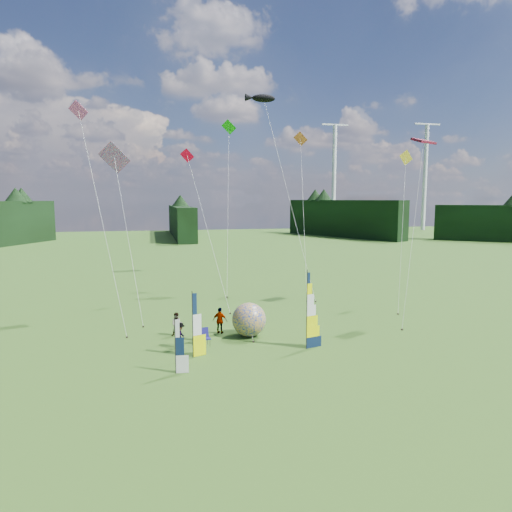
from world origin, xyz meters
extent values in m
plane|color=#395216|center=(0.00, 0.00, 0.00)|extent=(220.00, 220.00, 0.00)
sphere|color=#00208E|center=(-1.15, 5.41, 1.12)|extent=(2.31, 2.31, 2.24)
imported|color=#66594C|center=(-4.58, 5.32, 0.80)|extent=(0.68, 0.55, 1.60)
imported|color=#66594C|center=(-5.75, 6.54, 0.78)|extent=(0.80, 0.45, 1.57)
imported|color=#66594C|center=(-5.71, 4.07, 0.78)|extent=(0.75, 1.07, 1.56)
imported|color=#66594C|center=(-2.90, 6.45, 0.88)|extent=(1.11, 0.87, 1.77)
camera|label=1|loc=(-7.30, -23.08, 8.99)|focal=32.00mm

